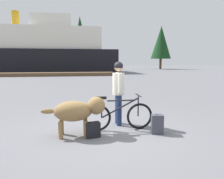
{
  "coord_description": "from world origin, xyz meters",
  "views": [
    {
      "loc": [
        -0.7,
        -5.01,
        1.72
      ],
      "look_at": [
        0.32,
        1.13,
        0.89
      ],
      "focal_mm": 34.01,
      "sensor_mm": 36.0,
      "label": 1
    }
  ],
  "objects": [
    {
      "name": "dock_pier",
      "position": [
        -4.17,
        20.94,
        0.2
      ],
      "size": [
        15.74,
        2.07,
        0.4
      ],
      "primitive_type": "cube",
      "color": "brown",
      "rests_on": "ground_plane"
    },
    {
      "name": "ferry_boat",
      "position": [
        -6.48,
        29.04,
        3.2
      ],
      "size": [
        23.66,
        8.03,
        9.02
      ],
      "color": "black",
      "rests_on": "ground_plane"
    },
    {
      "name": "bicycle",
      "position": [
        0.3,
        0.07,
        0.37
      ],
      "size": [
        1.75,
        0.44,
        0.89
      ],
      "color": "black",
      "rests_on": "ground_plane"
    },
    {
      "name": "person_cyclist",
      "position": [
        0.4,
        0.55,
        1.03
      ],
      "size": [
        0.32,
        0.53,
        1.72
      ],
      "color": "navy",
      "rests_on": "ground_plane"
    },
    {
      "name": "ground_plane",
      "position": [
        0.0,
        0.0,
        0.0
      ],
      "size": [
        160.0,
        160.0,
        0.0
      ],
      "primitive_type": "plane",
      "color": "slate"
    },
    {
      "name": "handbag_pannier",
      "position": [
        -0.37,
        -0.34,
        0.17
      ],
      "size": [
        0.35,
        0.24,
        0.35
      ],
      "primitive_type": "cube",
      "rotation": [
        0.0,
        0.0,
        0.21
      ],
      "color": "black",
      "rests_on": "ground_plane"
    },
    {
      "name": "pine_tree_far_right",
      "position": [
        17.69,
        39.95,
        5.81
      ],
      "size": [
        4.37,
        4.37,
        9.34
      ],
      "color": "#4C331E",
      "rests_on": "ground_plane"
    },
    {
      "name": "dog",
      "position": [
        -0.69,
        -0.17,
        0.59
      ],
      "size": [
        1.46,
        0.55,
        0.9
      ],
      "color": "olive",
      "rests_on": "ground_plane"
    },
    {
      "name": "backpack",
      "position": [
        1.18,
        -0.33,
        0.23
      ],
      "size": [
        0.31,
        0.25,
        0.46
      ],
      "primitive_type": "cube",
      "rotation": [
        0.0,
        0.0,
        -0.2
      ],
      "color": "#3F3F4C",
      "rests_on": "ground_plane"
    },
    {
      "name": "pine_tree_center",
      "position": [
        0.19,
        42.82,
        6.86
      ],
      "size": [
        4.07,
        4.07,
        11.37
      ],
      "color": "#4C331E",
      "rests_on": "ground_plane"
    }
  ]
}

